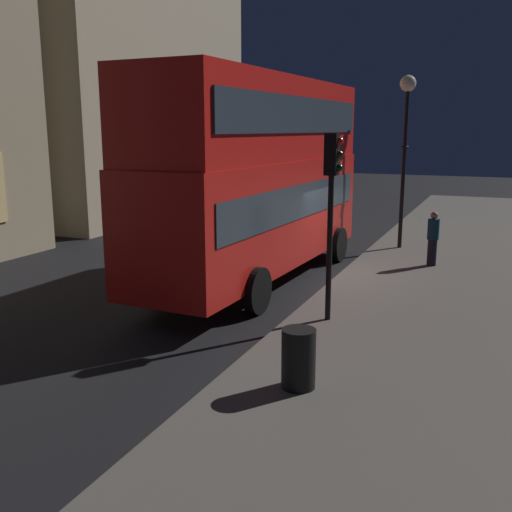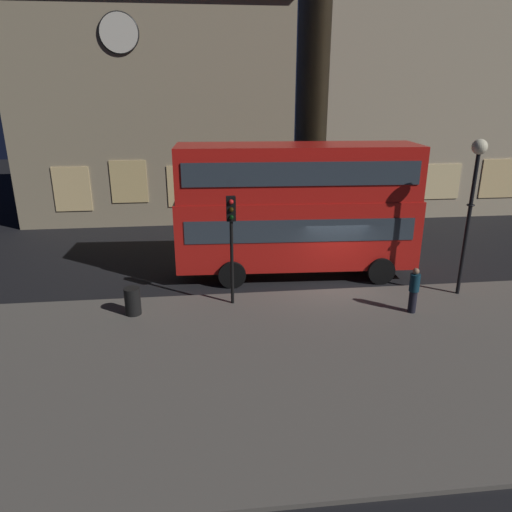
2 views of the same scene
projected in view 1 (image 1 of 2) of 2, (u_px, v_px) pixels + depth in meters
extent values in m
plane|color=black|center=(321.00, 275.00, 17.12)|extent=(80.00, 80.00, 0.00)
cube|color=tan|center=(96.00, 10.00, 28.73)|extent=(14.35, 9.20, 19.77)
cube|color=#F9E09E|center=(137.00, 174.00, 25.14)|extent=(2.45, 0.06, 2.35)
cube|color=#F9E09E|center=(182.00, 169.00, 28.59)|extent=(2.45, 0.06, 2.11)
cube|color=#F2D18C|center=(217.00, 163.00, 32.01)|extent=(2.45, 0.06, 2.36)
cube|color=red|center=(258.00, 212.00, 15.99)|extent=(9.93, 2.92, 2.80)
cube|color=red|center=(258.00, 119.00, 15.47)|extent=(9.73, 2.87, 2.12)
cube|color=#2D3842|center=(258.00, 199.00, 15.92)|extent=(9.15, 2.95, 0.90)
cube|color=#2D3842|center=(258.00, 115.00, 15.45)|extent=(9.15, 2.95, 0.90)
cube|color=#F2D84C|center=(320.00, 104.00, 19.63)|extent=(0.15, 1.48, 0.44)
sphere|color=white|center=(297.00, 222.00, 20.90)|extent=(0.24, 0.24, 0.24)
sphere|color=white|center=(340.00, 226.00, 20.23)|extent=(0.24, 0.24, 0.24)
cylinder|color=black|center=(266.00, 238.00, 19.78)|extent=(1.11, 0.29, 1.10)
cylinder|color=black|center=(339.00, 245.00, 18.69)|extent=(1.11, 0.29, 1.10)
cylinder|color=black|center=(164.00, 279.00, 14.45)|extent=(1.11, 0.29, 1.10)
cylinder|color=black|center=(257.00, 291.00, 13.37)|extent=(1.11, 0.29, 1.10)
cylinder|color=black|center=(329.00, 249.00, 12.39)|extent=(0.12, 0.12, 3.11)
cube|color=black|center=(332.00, 154.00, 11.97)|extent=(0.32, 0.26, 0.85)
sphere|color=red|center=(339.00, 141.00, 11.86)|extent=(0.17, 0.17, 0.17)
sphere|color=black|center=(339.00, 154.00, 11.91)|extent=(0.17, 0.17, 0.17)
sphere|color=black|center=(339.00, 168.00, 11.97)|extent=(0.17, 0.17, 0.17)
cylinder|color=black|center=(403.00, 171.00, 19.90)|extent=(0.14, 0.14, 5.28)
torus|color=black|center=(405.00, 147.00, 19.72)|extent=(0.28, 0.28, 0.06)
sphere|color=#F9EFC6|center=(408.00, 83.00, 19.28)|extent=(0.54, 0.54, 0.54)
cylinder|color=black|center=(432.00, 252.00, 17.66)|extent=(0.28, 0.28, 0.80)
cylinder|color=#0F2D3D|center=(433.00, 229.00, 17.51)|extent=(0.35, 0.35, 0.62)
sphere|color=#8C664C|center=(434.00, 215.00, 17.42)|extent=(0.22, 0.22, 0.22)
cylinder|color=black|center=(299.00, 358.00, 9.28)|extent=(0.55, 0.55, 0.97)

